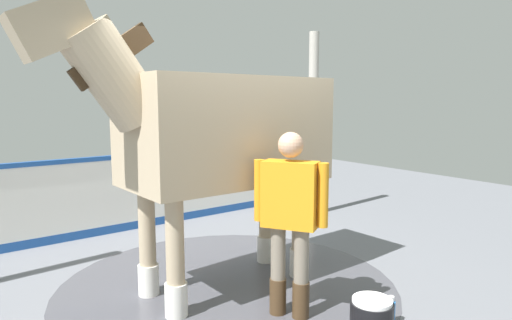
{
  "coord_description": "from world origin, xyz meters",
  "views": [
    {
      "loc": [
        -2.28,
        -3.87,
        1.88
      ],
      "look_at": [
        0.05,
        -0.53,
        1.34
      ],
      "focal_mm": 31.38,
      "sensor_mm": 36.0,
      "label": 1
    }
  ],
  "objects": [
    {
      "name": "roof_post_far",
      "position": [
        2.65,
        1.59,
        1.49
      ],
      "size": [
        0.16,
        0.16,
        2.97
      ],
      "primitive_type": "cylinder",
      "color": "#B7B2A8",
      "rests_on": "ground"
    },
    {
      "name": "wet_patch",
      "position": [
        -0.01,
        -0.09,
        0.0
      ],
      "size": [
        3.43,
        3.43,
        0.0
      ],
      "primitive_type": "cylinder",
      "color": "#4C4C54",
      "rests_on": "ground"
    },
    {
      "name": "horse",
      "position": [
        -0.12,
        -0.1,
        1.57
      ],
      "size": [
        3.32,
        1.14,
        2.71
      ],
      "rotation": [
        0.0,
        0.0,
        -3.08
      ],
      "color": "tan",
      "rests_on": "ground"
    },
    {
      "name": "bottle_spray",
      "position": [
        0.69,
        -1.59,
        0.11
      ],
      "size": [
        0.08,
        0.08,
        0.25
      ],
      "color": "blue",
      "rests_on": "ground"
    },
    {
      "name": "ground_plane",
      "position": [
        0.0,
        0.0,
        -0.01
      ],
      "size": [
        16.0,
        16.0,
        0.02
      ],
      "primitive_type": "cube",
      "color": "slate"
    },
    {
      "name": "wash_bucket",
      "position": [
        0.41,
        -1.62,
        0.16
      ],
      "size": [
        0.34,
        0.34,
        0.32
      ],
      "color": "black",
      "rests_on": "ground"
    },
    {
      "name": "handler",
      "position": [
        0.1,
        -0.97,
        0.93
      ],
      "size": [
        0.44,
        0.57,
        1.62
      ],
      "rotation": [
        0.0,
        0.0,
        0.58
      ],
      "color": "#47331E",
      "rests_on": "ground"
    },
    {
      "name": "barrier_wall",
      "position": [
        -0.16,
        2.44,
        0.52
      ],
      "size": [
        5.46,
        0.4,
        1.12
      ],
      "color": "white",
      "rests_on": "ground"
    }
  ]
}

